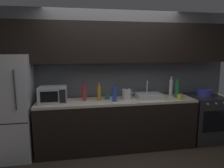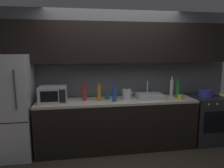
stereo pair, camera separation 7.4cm
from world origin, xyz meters
name	(u,v)px [view 1 (the left image)]	position (x,y,z in m)	size (l,w,h in m)	color
back_wall	(114,62)	(0.00, 1.20, 1.55)	(4.54, 0.44, 2.50)	slate
counter_run	(117,124)	(0.00, 0.90, 0.45)	(2.80, 0.60, 0.90)	black
refrigerator	(10,107)	(-1.78, 0.90, 0.86)	(0.68, 0.69, 1.71)	#B7BABF
oven_range	(204,118)	(1.74, 0.90, 0.45)	(0.60, 0.62, 0.90)	#232326
microwave	(53,94)	(-1.10, 0.92, 1.04)	(0.46, 0.35, 0.27)	#A8AAAF
sink_basin	(149,96)	(0.61, 0.93, 0.94)	(0.48, 0.38, 0.30)	#ADAFB5
kettle	(127,94)	(0.17, 0.91, 0.99)	(0.20, 0.16, 0.20)	#B7BABF
wine_bottle_red	(84,93)	(-0.57, 0.95, 1.03)	(0.07, 0.07, 0.33)	#A82323
wine_bottle_green	(177,89)	(1.14, 0.90, 1.05)	(0.07, 0.07, 0.36)	#1E6B2D
wine_bottle_clear	(171,88)	(1.08, 1.04, 1.06)	(0.07, 0.07, 0.38)	silver
wine_bottle_blue	(115,94)	(-0.06, 0.80, 1.03)	(0.08, 0.08, 0.32)	#234299
wine_bottle_amber	(99,93)	(-0.33, 0.89, 1.03)	(0.06, 0.06, 0.32)	#B27019
mug_yellow	(179,97)	(1.09, 0.72, 0.94)	(0.08, 0.08, 0.09)	gold
mug_teal	(107,97)	(-0.16, 0.98, 0.95)	(0.07, 0.07, 0.09)	#19666B
cooking_pot	(205,93)	(1.71, 0.90, 0.96)	(0.28, 0.28, 0.13)	#333899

